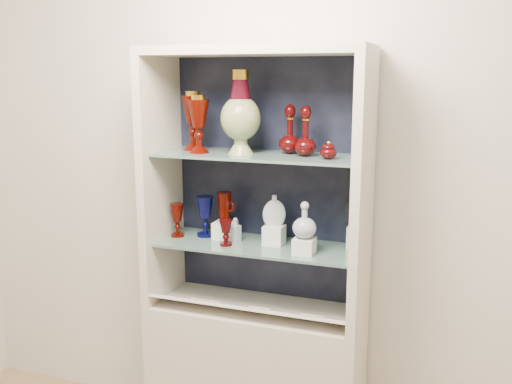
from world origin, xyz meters
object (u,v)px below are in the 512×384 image
(enamel_urn, at_px, (241,112))
(ruby_pitcher, at_px, (225,207))
(clear_round_decanter, at_px, (305,221))
(clear_square_bottle, at_px, (235,230))
(lidded_bowl, at_px, (329,150))
(flat_flask, at_px, (274,210))
(ruby_decanter_a, at_px, (306,128))
(ruby_decanter_b, at_px, (290,128))
(pedestal_lamp_right, at_px, (199,124))
(pedestal_lamp_left, at_px, (193,121))
(ruby_goblet_small, at_px, (226,233))
(cobalt_goblet, at_px, (205,216))
(cameo_medallion, at_px, (358,211))
(ruby_goblet_tall, at_px, (177,220))

(enamel_urn, height_order, ruby_pitcher, enamel_urn)
(clear_round_decanter, bearing_deg, clear_square_bottle, 168.90)
(lidded_bowl, xyz_separation_m, clear_round_decanter, (-0.09, -0.02, -0.31))
(lidded_bowl, xyz_separation_m, flat_flask, (-0.26, 0.07, -0.30))
(ruby_decanter_a, xyz_separation_m, ruby_decanter_b, (-0.09, 0.06, -0.01))
(pedestal_lamp_right, distance_m, lidded_bowl, 0.60)
(pedestal_lamp_left, height_order, ruby_decanter_b, pedestal_lamp_left)
(pedestal_lamp_right, height_order, enamel_urn, enamel_urn)
(pedestal_lamp_right, distance_m, ruby_decanter_b, 0.41)
(ruby_goblet_small, relative_size, clear_square_bottle, 1.03)
(clear_square_bottle, relative_size, clear_round_decanter, 0.74)
(pedestal_lamp_left, xyz_separation_m, lidded_bowl, (0.67, -0.08, -0.10))
(pedestal_lamp_right, bearing_deg, ruby_decanter_a, 6.42)
(cobalt_goblet, relative_size, ruby_pitcher, 1.35)
(lidded_bowl, xyz_separation_m, ruby_pitcher, (-0.51, 0.09, -0.31))
(ruby_decanter_b, bearing_deg, flat_flask, -143.00)
(flat_flask, height_order, clear_round_decanter, flat_flask)
(pedestal_lamp_right, xyz_separation_m, clear_square_bottle, (0.16, 0.05, -0.49))
(pedestal_lamp_left, distance_m, ruby_pitcher, 0.43)
(clear_round_decanter, bearing_deg, ruby_decanter_a, 106.44)
(pedestal_lamp_right, xyz_separation_m, lidded_bowl, (0.60, 0.00, -0.09))
(clear_round_decanter, bearing_deg, cameo_medallion, 40.65)
(lidded_bowl, height_order, flat_flask, lidded_bowl)
(ruby_pitcher, height_order, clear_round_decanter, same)
(lidded_bowl, height_order, ruby_pitcher, lidded_bowl)
(ruby_decanter_a, xyz_separation_m, lidded_bowl, (0.11, -0.05, -0.08))
(ruby_goblet_small, bearing_deg, clear_round_decanter, -0.10)
(cobalt_goblet, bearing_deg, ruby_goblet_small, -35.67)
(lidded_bowl, height_order, ruby_goblet_tall, lidded_bowl)
(ruby_decanter_b, bearing_deg, cameo_medallion, 7.49)
(ruby_pitcher, bearing_deg, pedestal_lamp_left, -162.83)
(pedestal_lamp_right, distance_m, cameo_medallion, 0.81)
(ruby_goblet_tall, relative_size, clear_square_bottle, 1.40)
(ruby_decanter_a, relative_size, ruby_goblet_tall, 1.52)
(ruby_pitcher, bearing_deg, flat_flask, 11.42)
(ruby_decanter_b, xyz_separation_m, ruby_goblet_small, (-0.26, -0.13, -0.48))
(enamel_urn, xyz_separation_m, flat_flask, (0.15, 0.04, -0.44))
(pedestal_lamp_right, distance_m, ruby_goblet_small, 0.51)
(ruby_goblet_small, bearing_deg, cameo_medallion, 16.68)
(pedestal_lamp_left, height_order, flat_flask, pedestal_lamp_left)
(flat_flask, bearing_deg, ruby_goblet_tall, 159.34)
(pedestal_lamp_right, bearing_deg, cameo_medallion, 12.08)
(lidded_bowl, distance_m, ruby_goblet_small, 0.61)
(ruby_goblet_tall, bearing_deg, pedestal_lamp_left, 29.14)
(enamel_urn, xyz_separation_m, cobalt_goblet, (-0.21, 0.06, -0.51))
(cobalt_goblet, bearing_deg, cameo_medallion, 4.81)
(ruby_goblet_small, height_order, ruby_pitcher, ruby_pitcher)
(ruby_decanter_a, bearing_deg, clear_round_decanter, -73.56)
(pedestal_lamp_left, distance_m, ruby_goblet_tall, 0.48)
(ruby_goblet_tall, distance_m, flat_flask, 0.49)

